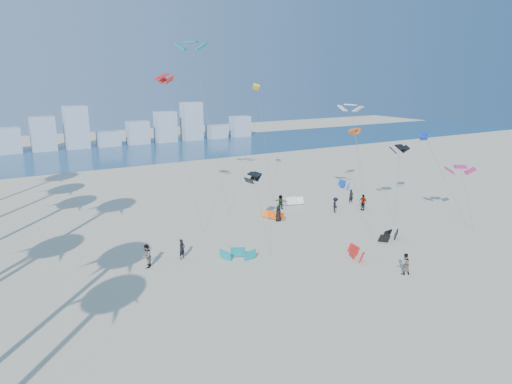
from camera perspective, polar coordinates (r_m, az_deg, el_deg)
ground at (r=30.46m, az=11.24°, el=-15.15°), size 220.00×220.00×0.00m
ocean at (r=94.36m, az=-19.62°, el=3.98°), size 220.00×220.00×0.00m
kitesurfer_near at (r=39.97m, az=-8.62°, el=-6.60°), size 0.71×0.62×1.64m
kitesurfer_mid at (r=38.26m, az=16.95°, el=-8.00°), size 0.98×0.90×1.63m
kitesurfers_far at (r=49.53m, az=3.87°, el=-2.45°), size 27.39×9.88×1.85m
grounded_kites at (r=49.29m, az=6.56°, el=-3.07°), size 26.45×22.80×0.95m
flying_kites at (r=50.90m, az=5.58°, el=9.50°), size 26.38×25.26×18.29m
distant_skyline at (r=103.48m, az=-21.57°, el=6.33°), size 85.00×3.00×8.40m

